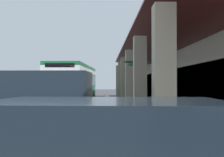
# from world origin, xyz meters

# --- Properties ---
(ground) EXTENTS (120.00, 120.00, 0.00)m
(ground) POSITION_xyz_m (0.00, 8.00, 0.00)
(ground) COLOR #38383A
(curb_strip) EXTENTS (37.82, 0.50, 0.12)m
(curb_strip) POSITION_xyz_m (-0.28, 4.66, 0.06)
(curb_strip) COLOR #9E998E
(curb_strip) RESTS_ON ground
(transit_bus) EXTENTS (11.34, 3.25, 3.34)m
(transit_bus) POSITION_xyz_m (-3.95, 1.84, 1.85)
(transit_bus) COLOR #196638
(transit_bus) RESTS_ON ground
(parked_suv_charcoal) EXTENTS (2.89, 4.90, 1.97)m
(parked_suv_charcoal) POSITION_xyz_m (12.29, 2.43, 1.02)
(parked_suv_charcoal) COLOR #232328
(parked_suv_charcoal) RESTS_ON ground
(parked_suv_red) EXTENTS (4.92, 2.43, 1.97)m
(parked_suv_red) POSITION_xyz_m (-12.34, -4.93, 1.02)
(parked_suv_red) COLOR maroon
(parked_suv_red) RESTS_ON ground
(pedestrian) EXTENTS (0.40, 0.61, 1.61)m
(pedestrian) POSITION_xyz_m (4.93, 1.80, 0.90)
(pedestrian) COLOR #38383D
(pedestrian) RESTS_ON ground
(potted_palm) EXTENTS (1.53, 1.64, 2.90)m
(potted_palm) POSITION_xyz_m (4.49, 6.19, 0.89)
(potted_palm) COLOR brown
(potted_palm) RESTS_ON ground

